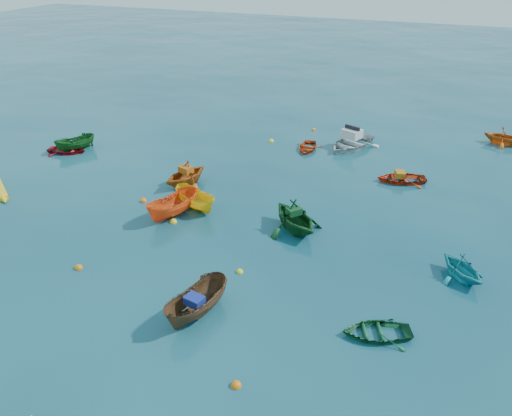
% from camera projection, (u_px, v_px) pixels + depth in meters
% --- Properties ---
extents(ground, '(160.00, 160.00, 0.00)m').
position_uv_depth(ground, '(213.00, 265.00, 22.16)').
color(ground, '#0A3749').
rests_on(ground, ground).
extents(sampan_brown_mid, '(1.88, 3.51, 1.29)m').
position_uv_depth(sampan_brown_mid, '(198.00, 315.00, 19.21)').
color(sampan_brown_mid, brown).
rests_on(sampan_brown_mid, ground).
extents(dinghy_orange_w, '(3.36, 3.64, 1.58)m').
position_uv_depth(dinghy_orange_w, '(186.00, 185.00, 29.44)').
color(dinghy_orange_w, '#B85011').
rests_on(dinghy_orange_w, ground).
extents(sampan_yellow_mid, '(3.29, 2.40, 1.19)m').
position_uv_depth(sampan_yellow_mid, '(196.00, 208.00, 26.88)').
color(sampan_yellow_mid, yellow).
rests_on(sampan_yellow_mid, ground).
extents(dinghy_green_e, '(3.03, 2.64, 0.53)m').
position_uv_depth(dinghy_green_e, '(376.00, 335.00, 18.25)').
color(dinghy_green_e, '#12512B').
rests_on(dinghy_green_e, ground).
extents(dinghy_cyan_se, '(3.05, 3.06, 1.22)m').
position_uv_depth(dinghy_cyan_se, '(460.00, 278.00, 21.34)').
color(dinghy_cyan_se, teal).
rests_on(dinghy_cyan_se, ground).
extents(dinghy_red_nw, '(2.99, 2.44, 0.54)m').
position_uv_depth(dinghy_red_nw, '(67.00, 152.00, 33.93)').
color(dinghy_red_nw, red).
rests_on(dinghy_red_nw, ground).
extents(sampan_orange_n, '(2.16, 3.60, 1.31)m').
position_uv_depth(sampan_orange_n, '(174.00, 216.00, 26.12)').
color(sampan_orange_n, '#F25416').
rests_on(sampan_orange_n, ground).
extents(dinghy_green_n, '(4.32, 4.27, 1.72)m').
position_uv_depth(dinghy_green_n, '(294.00, 230.00, 24.85)').
color(dinghy_green_n, '#10481B').
rests_on(dinghy_green_n, ground).
extents(dinghy_red_ne, '(3.41, 2.91, 0.60)m').
position_uv_depth(dinghy_red_ne, '(401.00, 181.00, 29.87)').
color(dinghy_red_ne, red).
rests_on(dinghy_red_ne, ground).
extents(dinghy_red_far, '(2.05, 2.67, 0.51)m').
position_uv_depth(dinghy_red_far, '(307.00, 149.00, 34.42)').
color(dinghy_red_far, '#C13A10').
rests_on(dinghy_red_far, ground).
extents(dinghy_orange_far, '(2.98, 2.70, 1.37)m').
position_uv_depth(dinghy_orange_far, '(502.00, 144.00, 35.31)').
color(dinghy_orange_far, '#CC5A13').
rests_on(dinghy_orange_far, ground).
extents(sampan_green_far, '(2.18, 3.03, 1.10)m').
position_uv_depth(sampan_green_far, '(77.00, 150.00, 34.30)').
color(sampan_green_far, '#13531A').
rests_on(sampan_green_far, ground).
extents(kayak_yellow, '(3.17, 2.42, 0.34)m').
position_uv_depth(kayak_yellow, '(0.00, 191.00, 28.68)').
color(kayak_yellow, gold).
rests_on(kayak_yellow, ground).
extents(motorboat_white, '(4.27, 4.93, 1.46)m').
position_uv_depth(motorboat_white, '(351.00, 147.00, 34.79)').
color(motorboat_white, silver).
rests_on(motorboat_white, ground).
extents(tarp_blue_a, '(0.78, 0.65, 0.34)m').
position_uv_depth(tarp_blue_a, '(195.00, 300.00, 18.72)').
color(tarp_blue_a, navy).
rests_on(tarp_blue_a, sampan_brown_mid).
extents(tarp_orange_a, '(0.89, 0.77, 0.37)m').
position_uv_depth(tarp_orange_a, '(186.00, 169.00, 29.02)').
color(tarp_orange_a, '#AF5711').
rests_on(tarp_orange_a, dinghy_orange_w).
extents(tarp_green_b, '(0.85, 0.87, 0.34)m').
position_uv_depth(tarp_green_b, '(294.00, 211.00, 24.44)').
color(tarp_green_b, '#10421D').
rests_on(tarp_green_b, dinghy_green_n).
extents(tarp_orange_b, '(0.75, 0.85, 0.35)m').
position_uv_depth(tarp_orange_b, '(400.00, 174.00, 29.65)').
color(tarp_orange_b, '#B66B12').
rests_on(tarp_orange_b, dinghy_red_ne).
extents(buoy_or_a, '(0.37, 0.37, 0.37)m').
position_uv_depth(buoy_or_a, '(79.00, 268.00, 21.95)').
color(buoy_or_a, orange).
rests_on(buoy_or_a, ground).
extents(buoy_ye_a, '(0.31, 0.31, 0.31)m').
position_uv_depth(buoy_ye_a, '(240.00, 272.00, 21.70)').
color(buoy_ye_a, yellow).
rests_on(buoy_ye_a, ground).
extents(buoy_or_b, '(0.36, 0.36, 0.36)m').
position_uv_depth(buoy_or_b, '(236.00, 386.00, 16.16)').
color(buoy_or_b, orange).
rests_on(buoy_or_b, ground).
extents(buoy_ye_b, '(0.34, 0.34, 0.34)m').
position_uv_depth(buoy_ye_b, '(0.00, 194.00, 28.35)').
color(buoy_ye_b, yellow).
rests_on(buoy_ye_b, ground).
extents(buoy_or_c, '(0.39, 0.39, 0.39)m').
position_uv_depth(buoy_or_c, '(143.00, 201.00, 27.58)').
color(buoy_or_c, orange).
rests_on(buoy_or_c, ground).
extents(buoy_ye_c, '(0.38, 0.38, 0.38)m').
position_uv_depth(buoy_ye_c, '(173.00, 222.00, 25.54)').
color(buoy_ye_c, yellow).
rests_on(buoy_ye_c, ground).
extents(buoy_ye_d, '(0.38, 0.38, 0.38)m').
position_uv_depth(buoy_ye_d, '(271.00, 142.00, 35.77)').
color(buoy_ye_d, yellow).
rests_on(buoy_ye_d, ground).
extents(buoy_or_e, '(0.31, 0.31, 0.31)m').
position_uv_depth(buoy_or_e, '(314.00, 130.00, 37.92)').
color(buoy_or_e, orange).
rests_on(buoy_or_e, ground).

